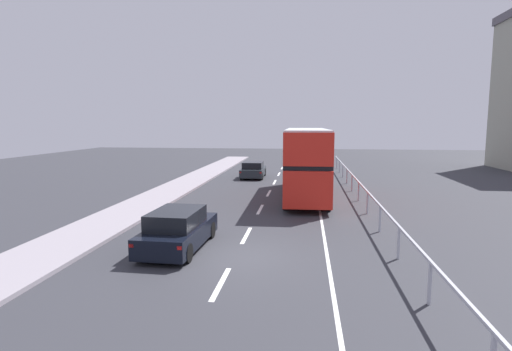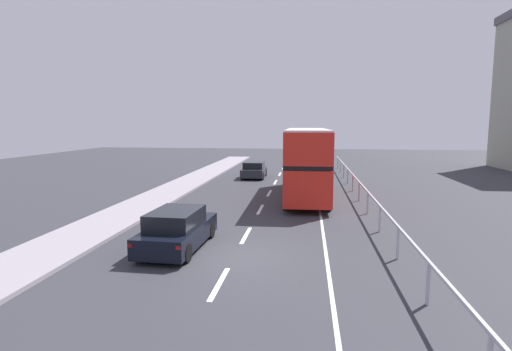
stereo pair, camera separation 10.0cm
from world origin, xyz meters
TOP-DOWN VIEW (x-y plane):
  - ground_plane at (0.00, 0.00)m, footprint 73.14×120.00m
  - near_sidewalk_kerb at (-6.56, 0.00)m, footprint 2.78×80.00m
  - lane_paint_markings at (1.92, 8.46)m, footprint 3.29×46.00m
  - bridge_side_railing at (5.52, 9.00)m, footprint 0.10×42.00m
  - double_decker_bus_red at (2.41, 11.65)m, footprint 2.67×10.92m
  - hatchback_car_near at (-2.22, 0.48)m, footprint 1.96×4.42m
  - sedan_car_ahead at (-2.00, 20.24)m, footprint 1.91×4.05m

SIDE VIEW (x-z plane):
  - ground_plane at x=0.00m, z-range -0.10..0.00m
  - lane_paint_markings at x=1.92m, z-range 0.00..0.01m
  - near_sidewalk_kerb at x=-6.56m, z-range 0.00..0.14m
  - sedan_car_ahead at x=-2.00m, z-range -0.02..1.33m
  - hatchback_car_near at x=-2.22m, z-range -0.03..1.43m
  - bridge_side_railing at x=5.52m, z-range 0.35..1.50m
  - double_decker_bus_red at x=2.41m, z-range 0.15..4.37m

